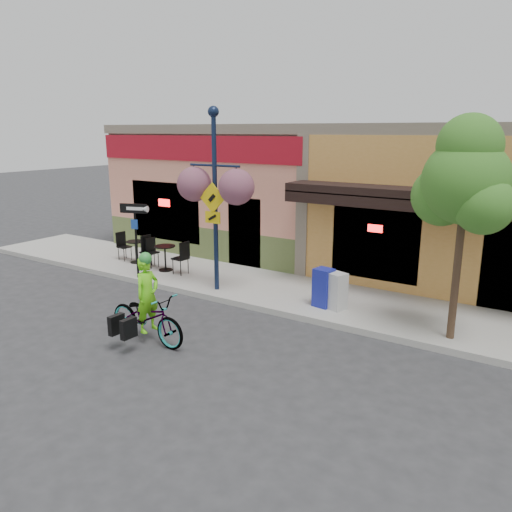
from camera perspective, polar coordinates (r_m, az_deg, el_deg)
The scene contains 13 objects.
ground at distance 11.60m, azimuth 1.55°, elevation -7.69°, with size 90.00×90.00×0.00m, color #2D2D30.
sidewalk at distance 13.22m, azimuth 6.08°, elevation -4.63°, with size 24.00×3.00×0.15m, color #9E9B93.
curb at distance 12.01m, azimuth 2.93°, elevation -6.53°, with size 24.00×0.12×0.15m, color #A8A59E.
building at distance 17.73m, azimuth 14.42°, elevation 7.05°, with size 18.20×8.20×4.50m, color tan, non-canonical shape.
bicycle at distance 10.72m, azimuth -12.35°, elevation -6.86°, with size 0.71×2.03×1.07m, color maroon.
cyclist_rider at distance 10.60m, azimuth -12.23°, elevation -5.63°, with size 0.58×0.38×1.58m, color #67DE17.
lamp_post at distance 13.02m, azimuth -4.69°, elevation 6.26°, with size 1.52×0.61×4.77m, color #131F3B, non-canonical shape.
one_way_sign at distance 14.70m, azimuth -13.52°, elevation 1.67°, with size 0.83×0.18×2.17m, color black, non-canonical shape.
cafe_set_left at distance 16.51m, azimuth -13.59°, elevation 0.83°, with size 1.55×0.78×0.93m, color black, non-canonical shape.
cafe_set_right at distance 15.38m, azimuth -10.35°, elevation 0.18°, with size 1.69×0.84×1.01m, color black, non-canonical shape.
newspaper_box_blue at distance 12.20m, azimuth 7.71°, elevation -3.60°, with size 0.43×0.38×0.95m, color navy, non-canonical shape.
newspaper_box_grey at distance 12.08m, azimuth 9.17°, elevation -3.97°, with size 0.42×0.38×0.89m, color #BBBBBB, non-canonical shape.
street_tree at distance 10.58m, azimuth 22.38°, elevation 2.79°, with size 1.78×1.78×4.55m, color #3D7A26, non-canonical shape.
Camera 1 is at (5.58, -9.20, 4.33)m, focal length 35.00 mm.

